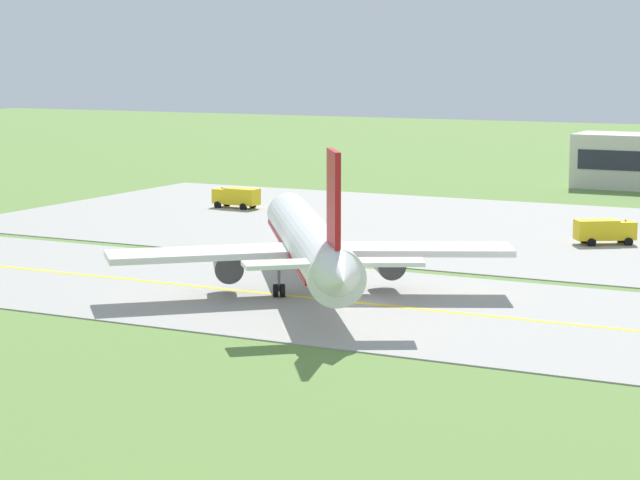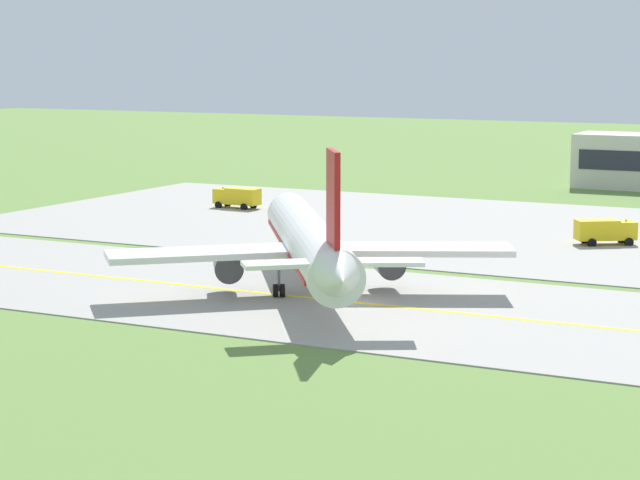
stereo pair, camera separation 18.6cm
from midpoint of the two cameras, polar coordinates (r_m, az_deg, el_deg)
The scene contains 7 objects.
ground_plane at distance 94.76m, azimuth 1.57°, elevation -2.97°, with size 500.00×500.00×0.00m, color olive.
taxiway_strip at distance 94.75m, azimuth 1.58°, elevation -2.94°, with size 240.00×28.00×0.10m, color #9E9B93.
apron_pad at distance 130.69m, azimuth 13.55°, elevation 0.05°, with size 140.00×52.00×0.10m, color #9E9B93.
taxiway_centreline at distance 94.73m, azimuth 1.58°, elevation -2.91°, with size 220.00×0.60×0.01m, color yellow.
airplane_lead at distance 97.99m, azimuth -0.44°, elevation -0.13°, with size 29.07×34.77×12.70m.
service_truck_baggage at distance 151.96m, azimuth -3.84°, elevation 2.03°, with size 6.10×2.60×2.60m.
service_truck_catering at distance 126.14m, azimuth 13.17°, elevation 0.44°, with size 6.13×5.02×2.60m.
Camera 2 is at (39.99, -83.72, 19.23)m, focal length 68.74 mm.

